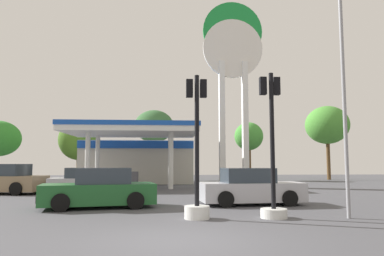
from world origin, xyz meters
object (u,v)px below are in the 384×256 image
(car_0, at_px, (86,182))
(corner_streetlamp, at_px, (346,73))
(tree_1, at_px, (79,140))
(car_3, at_px, (3,180))
(car_2, at_px, (251,188))
(station_pole_sign, at_px, (233,66))
(car_1, at_px, (99,190))
(traffic_signal_2, at_px, (197,174))
(traffic_signal_0, at_px, (273,169))
(tree_4, at_px, (327,125))
(tree_2, at_px, (154,127))
(tree_3, at_px, (249,137))

(car_0, bearing_deg, corner_streetlamp, -45.61)
(car_0, xyz_separation_m, tree_1, (-4.34, 16.55, 3.41))
(car_3, bearing_deg, car_2, -26.54)
(station_pole_sign, bearing_deg, car_1, -122.43)
(car_2, distance_m, corner_streetlamp, 5.97)
(car_2, xyz_separation_m, car_3, (-12.47, 6.23, 0.07))
(station_pole_sign, xyz_separation_m, car_3, (-13.93, -4.89, -8.13))
(station_pole_sign, relative_size, traffic_signal_2, 3.10)
(tree_1, bearing_deg, traffic_signal_0, -65.31)
(tree_4, bearing_deg, tree_2, 179.99)
(traffic_signal_2, height_order, corner_streetlamp, corner_streetlamp)
(traffic_signal_0, distance_m, tree_3, 25.20)
(station_pole_sign, distance_m, tree_1, 18.60)
(station_pole_sign, height_order, traffic_signal_2, station_pole_sign)
(car_2, relative_size, tree_4, 0.56)
(station_pole_sign, bearing_deg, car_3, -160.66)
(car_3, bearing_deg, tree_4, 30.91)
(car_1, relative_size, tree_2, 0.63)
(tree_2, distance_m, tree_4, 18.04)
(station_pole_sign, xyz_separation_m, tree_2, (-6.09, 10.60, -3.49))
(car_1, relative_size, traffic_signal_0, 0.98)
(traffic_signal_0, height_order, tree_1, tree_1)
(traffic_signal_2, bearing_deg, tree_3, 73.23)
(traffic_signal_0, relative_size, tree_2, 0.64)
(car_1, distance_m, car_2, 6.01)
(station_pole_sign, bearing_deg, tree_2, 119.89)
(station_pole_sign, distance_m, car_3, 16.85)
(station_pole_sign, relative_size, tree_4, 1.79)
(car_1, distance_m, tree_1, 24.38)
(tree_1, relative_size, tree_4, 0.80)
(station_pole_sign, distance_m, tree_3, 11.32)
(traffic_signal_2, distance_m, corner_streetlamp, 5.61)
(corner_streetlamp, bearing_deg, tree_2, 104.66)
(car_1, xyz_separation_m, car_3, (-6.49, 6.83, 0.06))
(tree_3, bearing_deg, tree_2, 175.15)
(car_0, distance_m, traffic_signal_0, 12.52)
(tree_3, relative_size, tree_4, 0.76)
(traffic_signal_0, distance_m, traffic_signal_2, 2.37)
(traffic_signal_2, relative_size, tree_3, 0.76)
(car_2, height_order, tree_2, tree_2)
(traffic_signal_0, bearing_deg, car_1, 152.67)
(car_2, bearing_deg, tree_2, 102.04)
(station_pole_sign, distance_m, traffic_signal_2, 17.00)
(car_0, distance_m, car_1, 7.04)
(traffic_signal_0, bearing_deg, tree_2, 100.03)
(traffic_signal_0, xyz_separation_m, tree_1, (-12.11, 26.33, 2.56))
(station_pole_sign, relative_size, tree_1, 2.24)
(car_0, distance_m, corner_streetlamp, 14.85)
(traffic_signal_0, height_order, tree_2, tree_2)
(car_0, relative_size, tree_1, 0.67)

